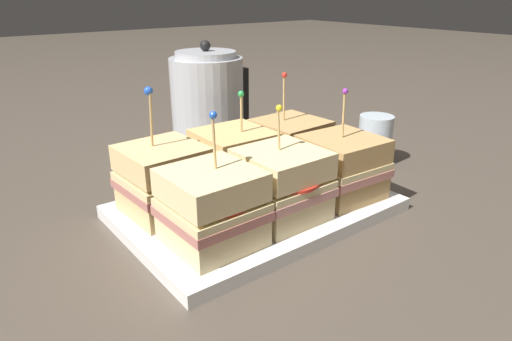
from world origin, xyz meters
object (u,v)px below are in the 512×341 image
Objects in this scene: drinking_glass at (375,140)px; sandwich_front_right at (342,167)px; serving_platter at (256,208)px; sandwich_front_left at (212,208)px; sandwich_front_center at (281,185)px; sandwich_back_left at (164,180)px; sandwich_back_right at (290,147)px; sandwich_back_center at (234,162)px; kettle_steel at (208,102)px.

sandwich_front_right is at bearing -155.34° from drinking_glass.
serving_platter is 0.30m from drinking_glass.
serving_platter is 0.14m from sandwich_front_right.
sandwich_front_left reaches higher than drinking_glass.
sandwich_back_left is (-0.11, 0.11, 0.00)m from sandwich_front_center.
sandwich_front_right is 1.75× the size of drinking_glass.
sandwich_front_center is 0.88× the size of sandwich_back_left.
sandwich_back_center is at bearing -178.29° from sandwich_back_right.
serving_platter is 2.32× the size of sandwich_front_left.
sandwich_front_left is at bearing -179.37° from sandwich_front_center.
sandwich_front_right is at bearing -88.39° from kettle_steel.
sandwich_front_left is 0.11m from sandwich_back_left.
sandwich_back_left reaches higher than sandwich_front_right.
sandwich_front_left is at bearing -153.16° from sandwich_back_right.
sandwich_front_left is 0.41m from drinking_glass.
sandwich_front_left is at bearing -152.67° from serving_platter.
sandwich_front_left is 0.75× the size of kettle_steel.
drinking_glass is (0.40, 0.08, -0.02)m from sandwich_front_left.
sandwich_back_center is at bearing 90.82° from serving_platter.
serving_platter is 0.14m from sandwich_back_right.
serving_platter is at bearing 153.66° from sandwich_front_right.
sandwich_front_center is at bearing -92.13° from serving_platter.
sandwich_front_center reaches higher than drinking_glass.
sandwich_back_left is at bearing -179.56° from sandwich_back_right.
sandwich_back_center is 0.72× the size of kettle_steel.
sandwich_front_center is (-0.00, -0.05, 0.05)m from serving_platter.
sandwich_back_left is 0.23m from sandwich_back_right.
sandwich_back_left reaches higher than sandwich_back_right.
serving_platter is 2.44× the size of sandwich_back_center.
drinking_glass is at bearing 11.67° from sandwich_front_left.
sandwich_back_center is at bearing 89.32° from sandwich_front_center.
sandwich_front_center is 0.11m from sandwich_back_center.
sandwich_front_left is 0.40m from kettle_steel.
sandwich_back_left is (-0.01, 0.11, 0.00)m from sandwich_front_left.
kettle_steel is 0.33m from drinking_glass.
sandwich_back_right is 1.82× the size of drinking_glass.
sandwich_front_left is at bearing -134.65° from sandwich_back_center.
sandwich_back_left is (-0.23, 0.11, 0.00)m from sandwich_front_right.
serving_platter is 0.08m from sandwich_back_center.
kettle_steel is at bearing 70.20° from serving_platter.
sandwich_front_left is at bearing -87.20° from sandwich_back_left.
kettle_steel is (0.21, 0.34, 0.03)m from sandwich_front_left.
kettle_steel reaches higher than drinking_glass.
sandwich_back_right is (0.22, 0.11, -0.00)m from sandwich_front_left.
sandwich_front_right is at bearing -25.99° from sandwich_back_left.
sandwich_back_right is (0.12, 0.11, -0.00)m from sandwich_front_center.
sandwich_back_center is (0.00, 0.11, -0.00)m from sandwich_front_center.
sandwich_front_right is at bearing -0.59° from sandwich_front_center.
sandwich_front_center is at bearing -90.68° from sandwich_back_center.
serving_platter is 0.13m from sandwich_front_left.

